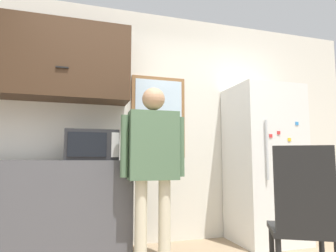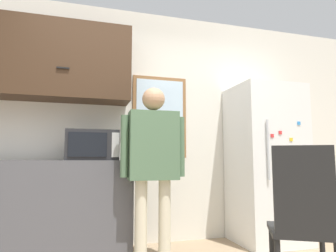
{
  "view_description": "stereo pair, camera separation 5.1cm",
  "coord_description": "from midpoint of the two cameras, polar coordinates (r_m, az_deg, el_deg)",
  "views": [
    {
      "loc": [
        -0.64,
        -1.67,
        0.93
      ],
      "look_at": [
        0.17,
        0.94,
        1.24
      ],
      "focal_mm": 32.0,
      "sensor_mm": 36.0,
      "label": 1
    },
    {
      "loc": [
        -0.59,
        -1.68,
        0.93
      ],
      "look_at": [
        0.17,
        0.94,
        1.24
      ],
      "focal_mm": 32.0,
      "sensor_mm": 36.0,
      "label": 2
    }
  ],
  "objects": [
    {
      "name": "person",
      "position": [
        2.75,
        -3.38,
        -5.57
      ],
      "size": [
        0.6,
        0.23,
        1.6
      ],
      "rotation": [
        0.0,
        0.0,
        -0.03
      ],
      "color": "beige",
      "rests_on": "ground_plane"
    },
    {
      "name": "microwave",
      "position": [
        3.02,
        -14.89,
        -3.61
      ],
      "size": [
        0.49,
        0.41,
        0.29
      ],
      "color": "#232326",
      "rests_on": "counter"
    },
    {
      "name": "counter",
      "position": [
        3.17,
        -27.71,
        -14.22
      ],
      "size": [
        2.09,
        0.6,
        0.93
      ],
      "color": "#4C4C51",
      "rests_on": "ground_plane"
    },
    {
      "name": "back_wall",
      "position": [
        3.5,
        -6.9,
        0.48
      ],
      "size": [
        6.0,
        0.06,
        2.7
      ],
      "color": "silver",
      "rests_on": "ground_plane"
    },
    {
      "name": "upper_cabinets",
      "position": [
        3.41,
        -26.0,
        11.59
      ],
      "size": [
        2.09,
        0.38,
        0.81
      ],
      "color": "#3D2819"
    },
    {
      "name": "refrigerator",
      "position": [
        3.69,
        17.47,
        -6.72
      ],
      "size": [
        0.75,
        0.7,
        1.79
      ],
      "color": "white",
      "rests_on": "ground_plane"
    },
    {
      "name": "window",
      "position": [
        3.53,
        -2.25,
        1.75
      ],
      "size": [
        0.64,
        0.05,
        0.96
      ],
      "color": "olive"
    },
    {
      "name": "chair",
      "position": [
        2.39,
        23.69,
        -15.28
      ],
      "size": [
        0.58,
        0.58,
        1.03
      ],
      "rotation": [
        0.0,
        0.0,
        2.63
      ],
      "color": "black",
      "rests_on": "ground_plane"
    }
  ]
}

